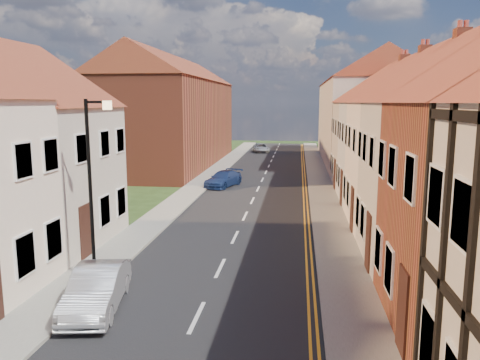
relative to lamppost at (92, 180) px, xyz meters
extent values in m
cube|color=black|center=(3.81, 10.00, -3.53)|extent=(7.00, 90.00, 0.02)
cube|color=#ABA69B|center=(-0.59, 10.00, -3.48)|extent=(1.80, 90.00, 0.12)
cube|color=#ABA69B|center=(8.21, 10.00, -3.48)|extent=(1.80, 90.00, 0.12)
cube|color=#BAAF9D|center=(13.11, 3.50, -0.54)|extent=(8.00, 5.00, 6.00)
cube|color=#FFE6C9|center=(13.11, 8.90, -0.54)|extent=(8.00, 5.80, 6.00)
cube|color=brown|center=(13.11, 6.60, 4.66)|extent=(0.60, 0.60, 1.60)
cube|color=#B3B0A9|center=(13.11, 14.30, -0.54)|extent=(8.00, 5.00, 6.00)
cube|color=brown|center=(13.11, 12.40, 4.66)|extent=(0.60, 0.60, 1.60)
cube|color=#BAAF9D|center=(13.11, 19.70, -0.54)|extent=(8.00, 5.80, 6.00)
cube|color=brown|center=(13.11, 17.40, 4.66)|extent=(0.60, 0.60, 1.60)
cube|color=#BAAF9D|center=(-5.49, 3.85, -0.64)|extent=(8.00, 6.10, 5.80)
cube|color=#BAAF9D|center=(13.11, 35.00, 0.46)|extent=(8.00, 24.00, 8.00)
cube|color=brown|center=(-5.49, 30.00, 0.46)|extent=(8.00, 24.00, 8.00)
cylinder|color=black|center=(-0.09, 0.00, -0.42)|extent=(0.12, 0.12, 6.00)
cube|color=black|center=(0.26, 0.00, 2.48)|extent=(0.70, 0.08, 0.08)
cube|color=#FFD899|center=(0.61, 0.00, 2.38)|extent=(0.25, 0.15, 0.28)
imported|color=#B4B5BC|center=(0.81, -1.81, -2.91)|extent=(1.96, 3.98, 1.25)
imported|color=navy|center=(1.24, 18.68, -2.98)|extent=(2.70, 4.14, 1.12)
imported|color=#B6BBBE|center=(2.06, 42.44, -3.01)|extent=(2.43, 4.07, 1.06)
camera|label=1|loc=(6.56, -14.13, 2.47)|focal=35.00mm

